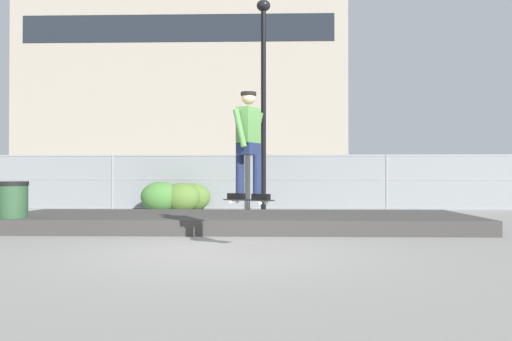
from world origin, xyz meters
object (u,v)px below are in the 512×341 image
(street_lamp, at_px, (263,80))
(shrub_left, at_px, (160,197))
(shrub_right, at_px, (193,197))
(trash_bin, at_px, (13,207))
(parked_car_near, at_px, (135,183))
(shrub_center, at_px, (182,197))
(skateboard, at_px, (248,200))
(skater, at_px, (248,138))

(street_lamp, height_order, shrub_left, street_lamp)
(street_lamp, height_order, shrub_right, street_lamp)
(shrub_right, distance_m, trash_bin, 6.99)
(parked_car_near, relative_size, shrub_left, 3.64)
(street_lamp, xyz_separation_m, shrub_right, (-2.32, 0.43, -3.75))
(street_lamp, height_order, parked_car_near, street_lamp)
(shrub_right, bearing_deg, shrub_center, -118.39)
(skateboard, distance_m, skater, 0.95)
(skateboard, bearing_deg, skater, 14.04)
(skater, distance_m, shrub_left, 8.79)
(skateboard, bearing_deg, street_lamp, 89.11)
(street_lamp, height_order, shrub_center, street_lamp)
(street_lamp, relative_size, shrub_right, 5.82)
(shrub_left, bearing_deg, trash_bin, -105.65)
(shrub_right, bearing_deg, street_lamp, -10.60)
(skater, relative_size, shrub_right, 1.43)
(shrub_center, distance_m, trash_bin, 6.41)
(shrub_center, bearing_deg, skater, -73.23)
(skater, height_order, parked_car_near, skater)
(shrub_right, height_order, trash_bin, trash_bin)
(skateboard, relative_size, shrub_right, 0.69)
(parked_car_near, bearing_deg, shrub_right, -53.32)
(parked_car_near, height_order, shrub_center, parked_car_near)
(skateboard, relative_size, trash_bin, 0.77)
(shrub_left, bearing_deg, street_lamp, 2.50)
(street_lamp, relative_size, shrub_center, 5.65)
(skateboard, xyz_separation_m, shrub_right, (-2.19, 8.69, -0.32))
(parked_car_near, relative_size, shrub_center, 3.79)
(street_lamp, relative_size, parked_car_near, 1.49)
(parked_car_near, bearing_deg, skater, -67.82)
(skateboard, height_order, street_lamp, street_lamp)
(shrub_center, distance_m, shrub_right, 0.58)
(skateboard, height_order, trash_bin, trash_bin)
(shrub_right, xyz_separation_m, trash_bin, (-2.59, -6.49, 0.07))
(shrub_left, height_order, trash_bin, trash_bin)
(skater, relative_size, shrub_left, 1.34)
(skater, bearing_deg, shrub_right, 104.16)
(parked_car_near, bearing_deg, trash_bin, -87.84)
(skater, bearing_deg, street_lamp, 89.11)
(skateboard, height_order, shrub_left, shrub_left)
(shrub_left, bearing_deg, skater, -68.93)
(shrub_right, bearing_deg, shrub_left, -148.32)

